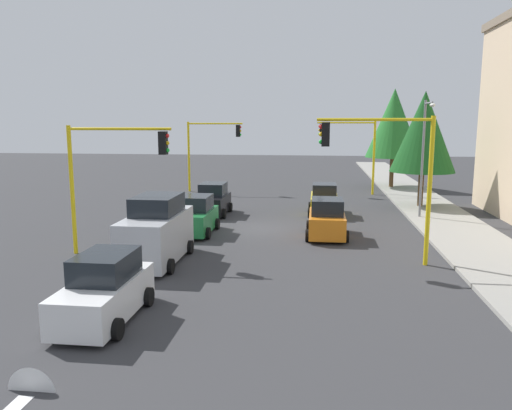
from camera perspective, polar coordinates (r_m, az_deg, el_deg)
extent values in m
plane|color=#353538|center=(27.10, 0.39, -2.76)|extent=(120.00, 120.00, 0.00)
cube|color=gray|center=(32.68, 20.07, -1.09)|extent=(80.00, 4.00, 0.15)
cube|color=silver|center=(16.30, -15.58, -11.55)|extent=(2.20, 0.36, 0.01)
cone|color=silver|center=(17.43, -13.93, -10.08)|extent=(0.01, 1.10, 1.10)
cone|color=silver|center=(12.50, -24.27, -18.84)|extent=(0.01, 1.10, 1.10)
cylinder|color=yellow|center=(40.65, 13.33, 5.25)|extent=(0.18, 0.18, 5.83)
cylinder|color=yellow|center=(40.36, 10.26, 9.25)|extent=(0.12, 4.50, 0.12)
cube|color=black|center=(40.31, 7.52, 8.49)|extent=(0.36, 0.32, 0.96)
sphere|color=red|center=(40.30, 7.27, 8.92)|extent=(0.18, 0.18, 0.18)
sphere|color=yellow|center=(40.31, 7.27, 8.50)|extent=(0.18, 0.18, 0.18)
sphere|color=green|center=(40.31, 7.26, 8.07)|extent=(0.18, 0.18, 0.18)
cylinder|color=yellow|center=(41.76, -7.69, 5.47)|extent=(0.18, 0.18, 5.75)
cylinder|color=yellow|center=(41.14, -4.70, 9.26)|extent=(0.12, 4.50, 0.12)
cube|color=black|center=(40.81, -2.06, 8.47)|extent=(0.36, 0.32, 0.96)
sphere|color=red|center=(40.78, -1.81, 8.89)|extent=(0.18, 0.18, 0.18)
sphere|color=yellow|center=(40.78, -1.81, 8.47)|extent=(0.18, 0.18, 0.18)
sphere|color=green|center=(40.79, -1.80, 8.05)|extent=(0.18, 0.18, 0.18)
cylinder|color=yellow|center=(20.97, 19.21, 1.40)|extent=(0.18, 0.18, 5.99)
cylinder|color=yellow|center=(20.42, 13.39, 9.48)|extent=(0.12, 4.50, 0.12)
cube|color=black|center=(20.31, 7.97, 8.01)|extent=(0.36, 0.32, 0.96)
sphere|color=red|center=(20.30, 7.48, 8.87)|extent=(0.18, 0.18, 0.18)
sphere|color=yellow|center=(20.31, 7.46, 8.02)|extent=(0.18, 0.18, 0.18)
sphere|color=green|center=(20.32, 7.44, 7.18)|extent=(0.18, 0.18, 0.18)
cylinder|color=yellow|center=(23.06, -20.28, 1.56)|extent=(0.18, 0.18, 5.61)
cylinder|color=yellow|center=(21.93, -15.39, 8.39)|extent=(0.12, 4.50, 0.12)
cube|color=black|center=(21.30, -10.58, 6.99)|extent=(0.36, 0.32, 0.96)
sphere|color=red|center=(21.24, -10.13, 7.80)|extent=(0.18, 0.18, 0.18)
sphere|color=yellow|center=(21.25, -10.11, 6.99)|extent=(0.18, 0.18, 0.18)
sphere|color=green|center=(21.27, -10.09, 6.19)|extent=(0.18, 0.18, 0.18)
cylinder|color=slate|center=(31.01, 18.50, 4.84)|extent=(0.14, 0.14, 7.00)
cylinder|color=slate|center=(30.06, 19.17, 10.98)|extent=(1.80, 0.10, 0.10)
ellipsoid|color=silver|center=(29.17, 19.53, 10.72)|extent=(0.56, 0.28, 0.20)
cylinder|color=brown|center=(35.28, 18.31, 1.81)|extent=(0.36, 0.36, 2.65)
cone|color=#19511E|center=(35.01, 18.64, 7.95)|extent=(4.24, 4.24, 5.30)
cylinder|color=brown|center=(44.98, 15.24, 3.70)|extent=(0.36, 0.36, 2.91)
cone|color=#28752D|center=(44.77, 15.48, 9.01)|extent=(4.66, 4.66, 5.83)
cube|color=#B2B5BA|center=(20.95, -11.30, -3.57)|extent=(4.80, 1.90, 1.85)
cube|color=black|center=(20.92, -11.21, 0.06)|extent=(2.50, 1.67, 0.76)
cylinder|color=black|center=(19.48, -9.75, -6.92)|extent=(0.60, 0.20, 0.60)
cylinder|color=black|center=(20.14, -15.30, -6.58)|extent=(0.60, 0.20, 0.60)
cylinder|color=black|center=(22.24, -7.55, -4.79)|extent=(0.60, 0.20, 0.60)
cylinder|color=black|center=(22.82, -12.49, -4.57)|extent=(0.60, 0.20, 0.60)
cube|color=black|center=(31.23, -4.98, 0.13)|extent=(3.66, 1.72, 1.05)
cube|color=black|center=(31.28, -4.93, 1.82)|extent=(1.91, 1.51, 0.76)
cylinder|color=black|center=(30.03, -3.70, -0.99)|extent=(0.60, 0.20, 0.60)
cylinder|color=black|center=(30.42, -7.10, -0.90)|extent=(0.60, 0.20, 0.60)
cylinder|color=black|center=(32.23, -2.95, -0.25)|extent=(0.60, 0.20, 0.60)
cylinder|color=black|center=(32.59, -6.13, -0.19)|extent=(0.60, 0.20, 0.60)
cube|color=orange|center=(25.40, 8.10, -2.10)|extent=(3.67, 1.76, 1.05)
cube|color=black|center=(25.06, 8.15, -0.16)|extent=(1.91, 1.55, 0.76)
cylinder|color=black|center=(26.59, 6.01, -2.39)|extent=(0.60, 0.20, 0.60)
cylinder|color=black|center=(26.63, 10.06, -2.47)|extent=(0.60, 0.20, 0.60)
cylinder|color=black|center=(24.37, 5.91, -3.49)|extent=(0.60, 0.20, 0.60)
cylinder|color=black|center=(24.41, 10.33, -3.58)|extent=(0.60, 0.20, 0.60)
cube|color=yellow|center=(31.47, 7.78, 0.15)|extent=(3.63, 1.63, 1.05)
cube|color=black|center=(31.16, 7.82, 1.74)|extent=(1.89, 1.44, 0.76)
cylinder|color=black|center=(32.64, 6.20, -0.17)|extent=(0.60, 0.20, 0.60)
cylinder|color=black|center=(32.67, 9.28, -0.23)|extent=(0.60, 0.20, 0.60)
cylinder|color=black|center=(30.43, 6.14, -0.88)|extent=(0.60, 0.20, 0.60)
cylinder|color=black|center=(30.45, 9.44, -0.95)|extent=(0.60, 0.20, 0.60)
cube|color=white|center=(15.46, -16.96, -10.09)|extent=(4.05, 1.67, 1.05)
cube|color=black|center=(15.36, -16.82, -6.66)|extent=(2.11, 1.47, 0.76)
cylinder|color=black|center=(14.18, -15.59, -13.53)|extent=(0.60, 0.20, 0.60)
cylinder|color=black|center=(14.93, -22.10, -12.70)|extent=(0.60, 0.20, 0.60)
cylinder|color=black|center=(16.37, -12.19, -10.22)|extent=(0.60, 0.20, 0.60)
cylinder|color=black|center=(17.02, -17.97, -9.70)|extent=(0.60, 0.20, 0.60)
cube|color=#1E7238|center=(26.06, -7.02, -1.78)|extent=(3.73, 1.77, 1.05)
cube|color=black|center=(26.08, -6.96, 0.25)|extent=(1.94, 1.56, 0.76)
cylinder|color=black|center=(24.82, -5.52, -3.25)|extent=(0.60, 0.20, 0.60)
cylinder|color=black|center=(25.29, -9.71, -3.10)|extent=(0.60, 0.20, 0.60)
cylinder|color=black|center=(27.04, -4.46, -2.17)|extent=(0.60, 0.20, 0.60)
cylinder|color=black|center=(27.47, -8.33, -2.06)|extent=(0.60, 0.20, 0.60)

